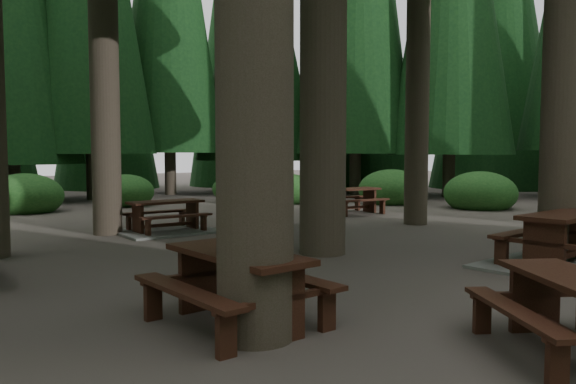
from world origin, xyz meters
TOP-DOWN VIEW (x-y plane):
  - ground at (0.00, 0.00)m, footprint 80.00×80.00m
  - picnic_table_a at (3.10, -3.14)m, footprint 2.73×2.31m
  - picnic_table_c at (-0.31, 4.49)m, footprint 2.17×1.80m
  - picnic_table_d at (5.93, 4.86)m, footprint 1.90×1.59m
  - picnic_table_e at (-0.74, -5.12)m, footprint 2.03×2.14m
  - picnic_table_f at (-2.72, -2.53)m, footprint 1.56×1.90m
  - shrub_ring at (0.70, 0.75)m, footprint 23.86×24.64m

SIDE VIEW (x-z plane):
  - ground at x=0.00m, z-range 0.00..0.00m
  - picnic_table_c at x=-0.31m, z-range -0.12..0.61m
  - picnic_table_a at x=3.10m, z-range -0.13..0.76m
  - shrub_ring at x=0.70m, z-range -0.35..1.15m
  - picnic_table_e at x=-0.74m, z-range 0.12..0.85m
  - picnic_table_d at x=5.93m, z-range 0.13..0.90m
  - picnic_table_f at x=-2.72m, z-range 0.13..0.93m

